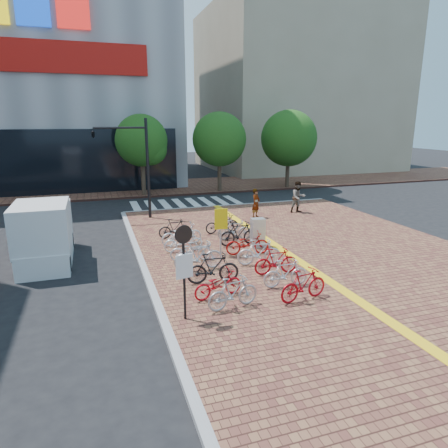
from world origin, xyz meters
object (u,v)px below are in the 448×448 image
object	(u,v)px
box_truck	(45,233)
bike_9	(286,273)
bike_13	(239,233)
bike_12	(247,243)
pedestrian_b	(298,197)
bike_8	(304,285)
yellow_sign	(221,223)
bike_15	(222,224)
utility_box	(258,233)
bike_3	(199,256)
bike_10	(276,261)
bike_4	(191,250)
bike_2	(213,268)
bike_7	(175,228)
pedestrian_a	(256,203)
bike_5	(183,241)
bike_1	(218,284)
bike_14	(235,230)
traffic_light_pole	(123,151)
bike_0	(233,293)
notice_sign	(184,261)
bike_6	(182,234)
bike_11	(259,252)

from	to	relation	value
box_truck	bike_9	bearing A→B (deg)	-35.61
bike_13	box_truck	xyz separation A→B (m)	(-8.04, 0.84, 0.50)
bike_12	pedestrian_b	distance (m)	8.71
bike_8	yellow_sign	bearing A→B (deg)	2.77
bike_9	bike_15	xyz separation A→B (m)	(0.04, 7.07, -0.03)
utility_box	pedestrian_b	bearing A→B (deg)	48.06
bike_3	bike_10	bearing A→B (deg)	-115.97
bike_4	bike_9	distance (m)	4.29
bike_8	bike_13	xyz separation A→B (m)	(0.08, 5.95, 0.04)
bike_13	yellow_sign	xyz separation A→B (m)	(-1.20, -1.02, 0.82)
bike_2	bike_4	bearing A→B (deg)	11.33
bike_9	pedestrian_b	xyz separation A→B (m)	(5.87, 9.99, 0.46)
bike_7	bike_9	xyz separation A→B (m)	(2.38, -6.94, 0.02)
bike_2	pedestrian_a	world-z (taller)	pedestrian_a
bike_4	bike_5	distance (m)	1.25
pedestrian_b	bike_3	bearing A→B (deg)	-137.55
bike_1	bike_8	bearing A→B (deg)	-125.10
bike_12	pedestrian_b	bearing A→B (deg)	-33.87
bike_15	pedestrian_b	distance (m)	6.54
bike_7	bike_14	world-z (taller)	bike_14
bike_2	bike_9	size ratio (longest dim) A/B	1.12
bike_8	bike_9	world-z (taller)	bike_8
bike_3	traffic_light_pole	world-z (taller)	traffic_light_pole
bike_0	pedestrian_b	size ratio (longest dim) A/B	0.88
bike_7	bike_12	size ratio (longest dim) A/B	0.85
bike_1	bike_15	bearing A→B (deg)	-30.82
bike_0	bike_3	bearing A→B (deg)	-7.05
bike_4	notice_sign	world-z (taller)	notice_sign
bike_3	bike_4	bearing A→B (deg)	2.99
notice_sign	bike_15	bearing A→B (deg)	65.46
bike_2	notice_sign	distance (m)	2.95
bike_6	pedestrian_b	distance (m)	9.24
bike_2	bike_5	size ratio (longest dim) A/B	1.08
bike_4	pedestrian_a	xyz separation A→B (m)	(5.35, 6.06, 0.40)
pedestrian_b	bike_4	bearing A→B (deg)	-142.10
bike_7	bike_15	size ratio (longest dim) A/B	0.89
bike_0	bike_9	size ratio (longest dim) A/B	1.03
bike_2	bike_5	bearing A→B (deg)	10.10
bike_3	bike_13	distance (m)	3.46
bike_10	traffic_light_pole	size ratio (longest dim) A/B	0.30
bike_9	notice_sign	bearing A→B (deg)	108.96
utility_box	traffic_light_pole	xyz separation A→B (m)	(-5.04, 7.10, 3.22)
bike_10	bike_11	xyz separation A→B (m)	(-0.21, 1.06, 0.02)
bike_10	notice_sign	bearing A→B (deg)	124.10
bike_14	bike_10	bearing A→B (deg)	-170.87
bike_6	bike_7	world-z (taller)	bike_6
yellow_sign	box_truck	bearing A→B (deg)	164.79
bike_14	traffic_light_pole	xyz separation A→B (m)	(-4.43, 5.80, 3.38)
bike_2	bike_12	world-z (taller)	bike_2
bike_5	yellow_sign	distance (m)	1.93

